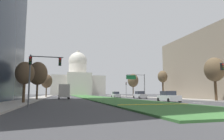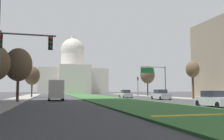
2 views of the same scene
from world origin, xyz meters
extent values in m
plane|color=#3D3D3F|center=(0.00, 54.40, 0.00)|extent=(260.00, 260.00, 0.00)
cube|color=#386B33|center=(0.00, 48.96, 0.07)|extent=(8.92, 97.92, 0.14)
cube|color=gold|center=(0.00, 11.00, 0.16)|extent=(8.03, 0.50, 0.04)
cube|color=silver|center=(8.80, 24.42, 0.00)|extent=(0.16, 2.40, 0.01)
cube|color=silver|center=(8.80, 36.43, 0.00)|extent=(0.16, 2.40, 0.01)
cube|color=silver|center=(8.80, 46.07, 0.00)|extent=(0.16, 2.40, 0.01)
cube|color=silver|center=(8.80, 47.98, 0.00)|extent=(0.16, 2.40, 0.01)
cube|color=silver|center=(8.80, 63.08, 0.00)|extent=(0.16, 2.40, 0.01)
cube|color=silver|center=(8.80, 68.57, 0.00)|extent=(0.16, 2.40, 0.01)
cube|color=#9E9991|center=(-15.14, 43.52, 0.07)|extent=(4.00, 97.92, 0.15)
cube|color=#9E9991|center=(15.14, 43.52, 0.07)|extent=(4.00, 97.92, 0.15)
cube|color=beige|center=(0.00, 108.80, 5.55)|extent=(29.95, 21.66, 11.11)
cube|color=beige|center=(0.00, 95.97, 6.11)|extent=(13.18, 4.00, 12.22)
cylinder|color=beige|center=(0.00, 108.80, 14.82)|extent=(10.64, 10.64, 7.42)
sphere|color=beige|center=(0.00, 108.80, 20.48)|extent=(11.17, 11.17, 11.17)
cylinder|color=beige|center=(0.00, 108.80, 25.51)|extent=(1.80, 1.80, 3.00)
cube|color=black|center=(-12.64, 12.85, 4.60)|extent=(0.28, 0.24, 0.84)
cylinder|color=#515456|center=(-11.04, 12.85, 5.05)|extent=(3.20, 0.10, 0.10)
cube|color=black|center=(-9.76, 12.85, 4.60)|extent=(0.28, 0.24, 0.84)
sphere|color=red|center=(-9.76, 12.71, 4.88)|extent=(0.18, 0.18, 0.18)
sphere|color=#4C380F|center=(-9.76, 12.71, 4.60)|extent=(0.18, 0.18, 0.18)
sphere|color=#0F4219|center=(-9.76, 12.71, 4.32)|extent=(0.18, 0.18, 0.18)
cylinder|color=#515456|center=(12.64, 56.17, 2.60)|extent=(0.16, 0.16, 5.20)
cube|color=black|center=(12.64, 56.17, 4.60)|extent=(0.28, 0.24, 0.84)
sphere|color=red|center=(12.64, 56.03, 4.88)|extent=(0.18, 0.18, 0.18)
sphere|color=#4C380F|center=(12.64, 56.03, 4.60)|extent=(0.18, 0.18, 0.18)
sphere|color=#0F4219|center=(12.64, 56.03, 4.32)|extent=(0.18, 0.18, 0.18)
cylinder|color=#515456|center=(12.84, 41.25, 3.25)|extent=(0.20, 0.20, 6.50)
cylinder|color=#515456|center=(10.21, 41.25, 6.30)|extent=(5.28, 0.12, 0.12)
cube|color=#146033|center=(8.89, 41.20, 5.60)|extent=(2.80, 0.08, 1.10)
cylinder|color=#4C3823|center=(-13.97, 31.58, 1.99)|extent=(0.37, 0.37, 3.99)
ellipsoid|color=brown|center=(-13.97, 31.58, 5.11)|extent=(3.59, 3.59, 4.48)
cylinder|color=#4C3823|center=(14.15, 33.67, 2.29)|extent=(0.35, 0.35, 4.57)
ellipsoid|color=brown|center=(14.15, 33.67, 5.29)|extent=(2.29, 2.29, 2.87)
cylinder|color=#4C3823|center=(-13.72, 52.19, 1.91)|extent=(0.33, 0.33, 3.82)
ellipsoid|color=brown|center=(-13.72, 52.19, 4.84)|extent=(3.28, 3.28, 4.10)
cylinder|color=#4C3823|center=(13.94, 52.74, 2.20)|extent=(0.31, 0.31, 4.41)
ellipsoid|color=brown|center=(13.94, 52.74, 5.54)|extent=(3.62, 3.62, 4.52)
cube|color=silver|center=(6.02, 17.98, 0.61)|extent=(2.13, 4.32, 0.78)
cube|color=#282D38|center=(6.03, 18.15, 1.32)|extent=(1.77, 2.12, 0.64)
cylinder|color=black|center=(5.07, 16.39, 0.32)|extent=(0.26, 0.65, 0.64)
cylinder|color=black|center=(6.98, 19.58, 0.32)|extent=(0.26, 0.65, 0.64)
cylinder|color=black|center=(5.28, 19.69, 0.32)|extent=(0.26, 0.65, 0.64)
cube|color=#BCBCC1|center=(9.09, 35.81, 0.65)|extent=(1.91, 4.26, 0.85)
cube|color=#282D38|center=(9.09, 35.98, 1.42)|extent=(1.68, 2.05, 0.70)
cylinder|color=black|center=(9.97, 34.14, 0.32)|extent=(0.22, 0.64, 0.64)
cylinder|color=black|center=(8.23, 34.13, 0.32)|extent=(0.22, 0.64, 0.64)
cylinder|color=black|center=(9.96, 37.49, 0.32)|extent=(0.22, 0.64, 0.64)
cylinder|color=black|center=(8.22, 37.49, 0.32)|extent=(0.22, 0.64, 0.64)
cube|color=#BCBCC1|center=(6.20, 46.86, 0.63)|extent=(2.10, 4.64, 0.82)
cube|color=#282D38|center=(6.21, 47.04, 1.37)|extent=(1.75, 2.27, 0.67)
cylinder|color=black|center=(6.94, 44.99, 0.32)|extent=(0.25, 0.65, 0.64)
cylinder|color=black|center=(5.26, 45.09, 0.32)|extent=(0.25, 0.65, 0.64)
cylinder|color=black|center=(7.15, 48.63, 0.32)|extent=(0.25, 0.65, 0.64)
cylinder|color=black|center=(5.46, 48.72, 0.32)|extent=(0.25, 0.65, 0.64)
cube|color=navy|center=(-8.87, 39.43, 1.45)|extent=(2.30, 2.00, 2.20)
cube|color=beige|center=(-8.87, 36.23, 1.80)|extent=(2.30, 4.40, 2.80)
cylinder|color=black|center=(-9.92, 39.43, 0.45)|extent=(0.30, 0.90, 0.90)
cylinder|color=black|center=(-7.82, 39.43, 0.45)|extent=(0.30, 0.90, 0.90)
cylinder|color=black|center=(-9.92, 35.13, 0.45)|extent=(0.30, 0.90, 0.90)
cylinder|color=black|center=(-7.82, 35.13, 0.45)|extent=(0.30, 0.90, 0.90)
camera|label=1|loc=(-9.60, -7.58, 1.37)|focal=30.58mm
camera|label=2|loc=(-9.69, -1.81, 1.73)|focal=37.35mm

